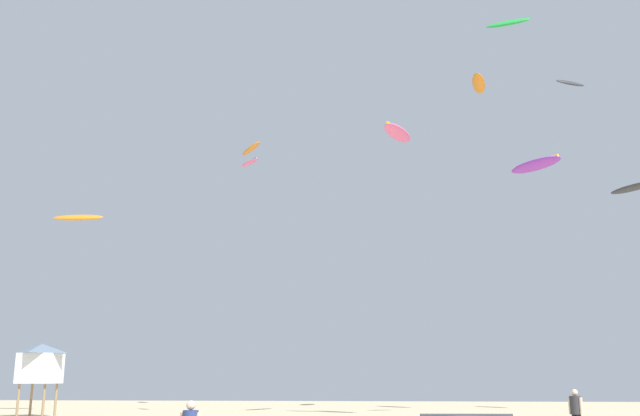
{
  "coord_description": "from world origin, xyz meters",
  "views": [
    {
      "loc": [
        3.24,
        -14.05,
        2.12
      ],
      "look_at": [
        0.0,
        19.76,
        10.34
      ],
      "focal_mm": 39.89,
      "sensor_mm": 36.0,
      "label": 1
    }
  ],
  "objects": [
    {
      "name": "person_midground",
      "position": [
        10.03,
        13.85,
        1.04
      ],
      "size": [
        0.43,
        0.47,
        1.78
      ],
      "rotation": [
        0.0,
        0.0,
        3.86
      ],
      "color": "black",
      "rests_on": "ground"
    },
    {
      "name": "lifeguard_tower",
      "position": [
        -16.88,
        26.24,
        3.05
      ],
      "size": [
        2.3,
        2.3,
        4.15
      ],
      "color": "#8C704C",
      "rests_on": "ground"
    },
    {
      "name": "kite_aloft_0",
      "position": [
        14.21,
        26.04,
        19.09
      ],
      "size": [
        2.06,
        1.4,
        0.5
      ],
      "color": "#2D2D33"
    },
    {
      "name": "kite_aloft_1",
      "position": [
        -5.38,
        28.69,
        15.6
      ],
      "size": [
        1.72,
        1.96,
        0.35
      ],
      "color": "#E5598C"
    },
    {
      "name": "kite_aloft_2",
      "position": [
        10.11,
        34.56,
        22.93
      ],
      "size": [
        1.47,
        3.68,
        0.81
      ],
      "color": "orange"
    },
    {
      "name": "kite_aloft_3",
      "position": [
        4.06,
        28.0,
        17.04
      ],
      "size": [
        2.35,
        3.77,
        0.6
      ],
      "color": "#E5598C"
    },
    {
      "name": "kite_aloft_4",
      "position": [
        -7.73,
        40.8,
        20.61
      ],
      "size": [
        2.66,
        3.57,
        0.8
      ],
      "color": "orange"
    },
    {
      "name": "kite_aloft_5",
      "position": [
        13.61,
        34.25,
        16.59
      ],
      "size": [
        3.6,
        4.08,
        0.75
      ],
      "color": "purple"
    },
    {
      "name": "kite_aloft_6",
      "position": [
        10.2,
        22.53,
        21.31
      ],
      "size": [
        2.51,
        1.38,
        0.62
      ],
      "color": "green"
    },
    {
      "name": "kite_aloft_8",
      "position": [
        -17.39,
        30.7,
        12.71
      ],
      "size": [
        3.46,
        1.12,
        0.71
      ],
      "color": "orange"
    },
    {
      "name": "kite_aloft_9",
      "position": [
        20.42,
        35.42,
        15.1
      ],
      "size": [
        2.97,
        3.73,
        0.41
      ],
      "color": "#2D2D33"
    }
  ]
}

